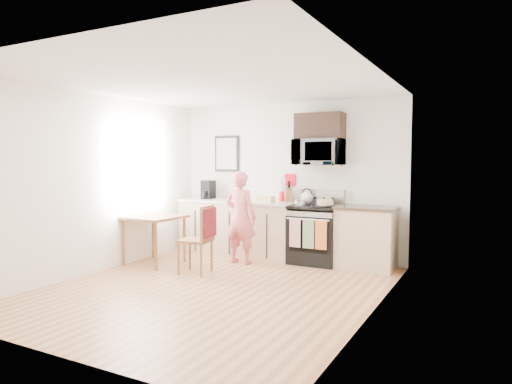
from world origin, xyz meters
The scene contains 28 objects.
floor centered at (0.00, 0.00, 0.00)m, with size 4.60×4.60×0.00m, color #9A603B.
back_wall centered at (0.00, 2.30, 1.30)m, with size 4.00×0.04×2.60m, color white.
front_wall centered at (0.00, -2.30, 1.30)m, with size 4.00×0.04×2.60m, color white.
left_wall centered at (-2.00, 0.00, 1.30)m, with size 0.04×4.60×2.60m, color white.
right_wall centered at (2.00, 0.00, 1.30)m, with size 0.04×4.60×2.60m, color white.
ceiling centered at (0.00, 0.00, 2.60)m, with size 4.00×4.60×0.04m, color silver.
window centered at (-1.96, 0.80, 1.55)m, with size 0.06×1.40×1.50m.
cabinet_left centered at (-0.80, 2.00, 0.45)m, with size 2.10×0.60×0.90m, color tan.
countertop_left centered at (-0.80, 2.00, 0.92)m, with size 2.14×0.64×0.04m, color beige.
cabinet_right centered at (1.43, 2.00, 0.45)m, with size 0.84×0.60×0.90m, color tan.
countertop_right centered at (1.43, 2.00, 0.92)m, with size 0.88×0.64×0.04m, color black.
range centered at (0.63, 1.98, 0.44)m, with size 0.76×0.70×1.16m.
microwave centered at (0.63, 2.08, 1.76)m, with size 0.76×0.51×0.42m, color #ADAEB2.
upper_cabinet centered at (0.63, 2.12, 2.18)m, with size 0.76×0.35×0.40m, color black.
wall_art centered at (-1.20, 2.28, 1.75)m, with size 0.50×0.04×0.65m.
wall_trivet centered at (0.05, 2.28, 1.30)m, with size 0.20×0.02×0.20m, color red.
person centered at (-0.42, 1.41, 0.73)m, with size 0.54×0.35×1.47m, color #B5313B.
dining_table centered at (-1.61, 0.75, 0.67)m, with size 0.81×0.81×0.76m.
chair centered at (-0.54, 0.56, 0.64)m, with size 0.52×0.48×0.99m.
knife_block centered at (0.09, 2.11, 1.06)m, with size 0.11×0.15×0.24m, color brown.
utensil_crock centered at (-0.04, 2.19, 1.10)m, with size 0.13×0.13×0.39m.
fruit_bowl centered at (-0.75, 2.06, 0.98)m, with size 0.27×0.27×0.10m.
milk_carton centered at (-1.45, 2.10, 1.08)m, with size 0.10×0.10×0.27m, color tan.
coffee_maker centered at (-1.45, 2.03, 1.10)m, with size 0.19×0.28×0.33m.
bread_bag centered at (-0.21, 1.89, 0.99)m, with size 0.29×0.13×0.11m, color tan.
cake centered at (0.81, 1.89, 0.97)m, with size 0.31×0.31×0.10m.
kettle centered at (0.42, 2.12, 1.03)m, with size 0.20×0.20×0.26m.
pot centered at (0.41, 1.86, 0.97)m, with size 0.18×0.29×0.09m.
Camera 1 is at (3.14, -4.80, 1.63)m, focal length 32.00 mm.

